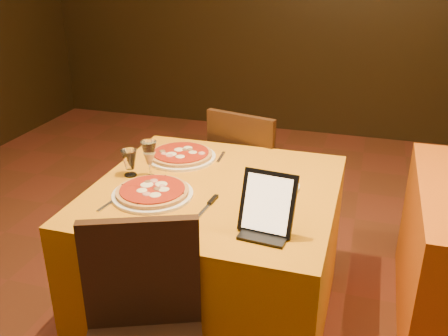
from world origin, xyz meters
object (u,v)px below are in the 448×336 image
(chair_main_far, at_px, (254,176))
(tablet, at_px, (268,203))
(main_table, at_px, (215,256))
(pizza_far, at_px, (181,156))
(wine_glass, at_px, (150,160))
(pizza_near, at_px, (153,193))
(water_glass, at_px, (130,163))

(chair_main_far, bearing_deg, tablet, 119.19)
(chair_main_far, relative_size, tablet, 3.73)
(main_table, height_order, pizza_far, pizza_far)
(wine_glass, bearing_deg, pizza_near, -62.78)
(water_glass, bearing_deg, wine_glass, 0.76)
(main_table, xyz_separation_m, pizza_near, (-0.24, -0.17, 0.39))
(pizza_near, relative_size, water_glass, 2.77)
(pizza_far, distance_m, tablet, 0.83)
(main_table, relative_size, pizza_near, 3.06)
(water_glass, bearing_deg, tablet, -22.66)
(pizza_near, xyz_separation_m, tablet, (0.55, -0.14, 0.10))
(water_glass, relative_size, tablet, 0.53)
(wine_glass, height_order, water_glass, wine_glass)
(main_table, height_order, chair_main_far, chair_main_far)
(pizza_near, xyz_separation_m, wine_glass, (-0.09, 0.17, 0.08))
(main_table, bearing_deg, pizza_far, 135.03)
(pizza_near, distance_m, tablet, 0.58)
(pizza_near, distance_m, pizza_far, 0.44)
(main_table, height_order, pizza_near, pizza_near)
(wine_glass, distance_m, water_glass, 0.11)
(chair_main_far, bearing_deg, wine_glass, 80.93)
(chair_main_far, height_order, water_glass, chair_main_far)
(main_table, relative_size, wine_glass, 5.79)
(pizza_far, height_order, tablet, tablet)
(pizza_far, bearing_deg, main_table, -44.97)
(main_table, xyz_separation_m, wine_glass, (-0.32, 0.00, 0.47))
(wine_glass, xyz_separation_m, water_glass, (-0.11, -0.00, -0.03))
(chair_main_far, xyz_separation_m, pizza_far, (-0.27, -0.51, 0.31))
(pizza_near, bearing_deg, pizza_far, 94.93)
(pizza_near, bearing_deg, wine_glass, 117.22)
(chair_main_far, xyz_separation_m, pizza_near, (-0.24, -0.95, 0.31))
(pizza_far, height_order, water_glass, water_glass)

